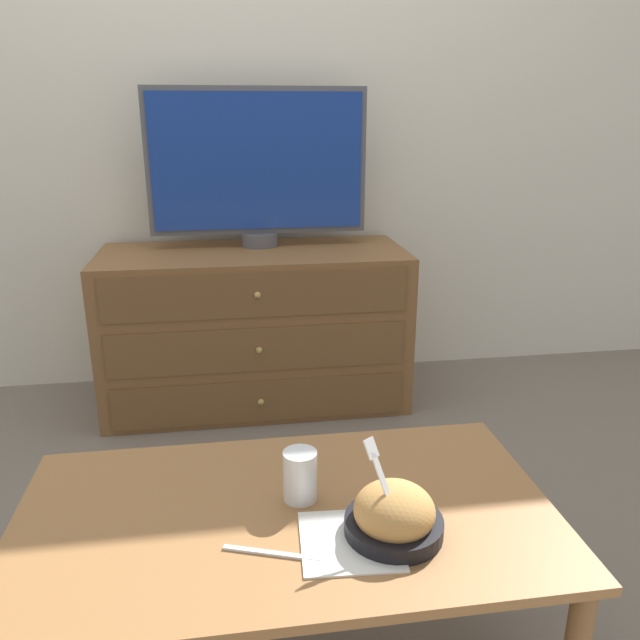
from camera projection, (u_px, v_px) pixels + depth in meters
ground_plane at (222, 374)px, 2.81m from camera, size 12.00×12.00×0.00m
wall_back at (206, 63)px, 2.42m from camera, size 12.00×0.05×2.60m
dresser at (256, 327)px, 2.47m from camera, size 1.17×0.51×0.62m
tv at (258, 165)px, 2.37m from camera, size 0.83×0.14×0.60m
coffee_table at (287, 531)px, 1.22m from camera, size 1.04×0.57×0.39m
takeout_bowl at (394, 516)px, 1.12m from camera, size 0.18×0.18×0.18m
drink_cup at (300, 478)px, 1.23m from camera, size 0.07×0.07×0.10m
napkin at (350, 541)px, 1.11m from camera, size 0.19×0.19×0.00m
knife at (272, 553)px, 1.08m from camera, size 0.17×0.07×0.01m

